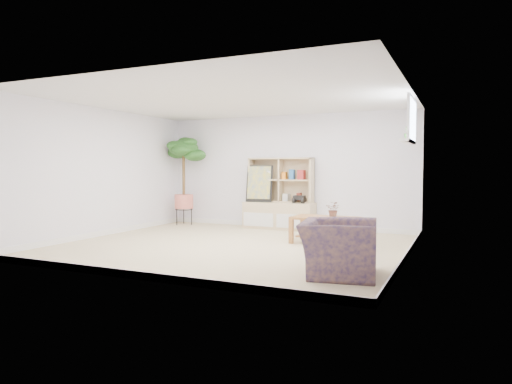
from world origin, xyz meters
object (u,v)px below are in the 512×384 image
at_px(coffee_table, 326,230).
at_px(armchair, 339,244).
at_px(storage_unit, 279,193).
at_px(floor_tree, 184,181).

xyz_separation_m(coffee_table, armchair, (0.76, -2.14, 0.14)).
bearing_deg(storage_unit, floor_tree, -175.15).
height_order(storage_unit, coffee_table, storage_unit).
relative_size(storage_unit, floor_tree, 0.75).
height_order(storage_unit, armchair, storage_unit).
bearing_deg(coffee_table, storage_unit, 137.30).
bearing_deg(armchair, coffee_table, 10.02).
distance_m(coffee_table, armchair, 2.28).
bearing_deg(storage_unit, coffee_table, -45.03).
height_order(floor_tree, armchair, floor_tree).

